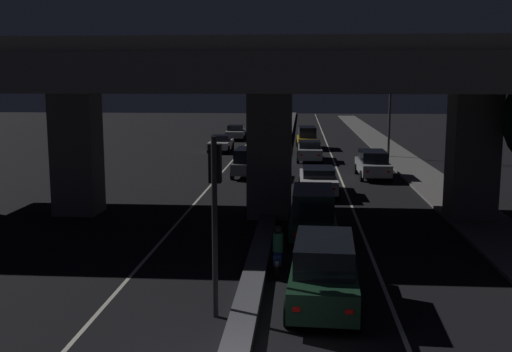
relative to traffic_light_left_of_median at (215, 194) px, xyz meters
name	(u,v)px	position (x,y,z in m)	size (l,w,h in m)	color
lane_line_left_inner	(236,157)	(-3.02, 31.80, -3.09)	(0.12, 126.00, 0.00)	beige
lane_line_right_inner	(333,158)	(4.49, 31.80, -3.09)	(0.12, 126.00, 0.00)	beige
median_divider	(284,156)	(0.74, 31.80, -2.96)	(0.67, 126.00, 0.27)	#4C4C51
sidewalk_right	(417,171)	(9.58, 24.80, -3.03)	(2.73, 126.00, 0.13)	#5B5956
elevated_overpass	(259,83)	(0.28, 11.30, 2.66)	(35.92, 9.98, 7.74)	#5B5956
traffic_light_left_of_median	(215,194)	(0.00, 0.00, 0.00)	(0.30, 0.49, 4.52)	black
street_lamp	(385,94)	(8.38, 32.17, 1.79)	(2.76, 0.32, 8.20)	#2D2D30
car_dark_green_lead	(324,271)	(2.71, 0.89, -2.16)	(2.00, 4.64, 1.80)	black
car_dark_green_second	(313,212)	(2.55, 7.80, -2.11)	(1.87, 4.30, 1.86)	black
car_white_third	(318,180)	(2.97, 16.69, -2.33)	(2.05, 4.76, 1.43)	silver
car_silver_fourth	(373,164)	(6.45, 22.36, -2.23)	(1.93, 4.58, 1.65)	gray
car_silver_fifth	(310,150)	(2.70, 29.99, -2.32)	(1.89, 4.81, 1.50)	gray
car_taxi_yellow_sixth	(307,137)	(2.58, 38.30, -2.09)	(1.95, 4.54, 1.90)	gold
car_grey_lead_oncoming	(249,162)	(-1.14, 22.18, -2.16)	(1.96, 4.06, 1.77)	#515459
car_white_second_oncoming	(221,143)	(-4.65, 35.33, -2.38)	(1.88, 4.16, 1.38)	silver
car_silver_third_oncoming	(236,132)	(-4.54, 45.69, -2.33)	(2.04, 4.18, 1.46)	gray
motorcycle_blue_filtering_near	(278,252)	(1.41, 3.57, -2.47)	(0.32, 1.84, 1.48)	black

